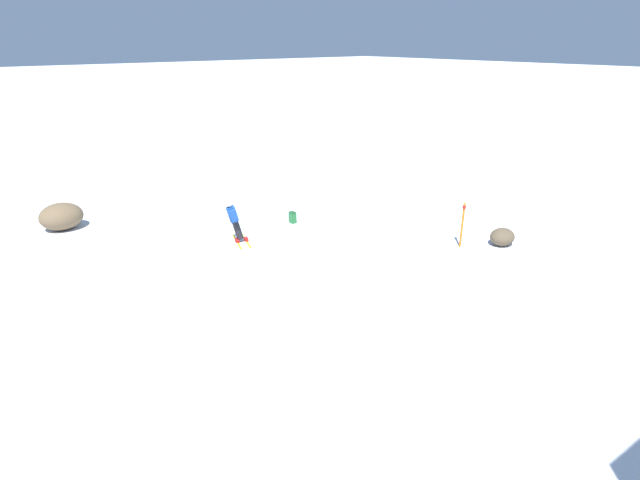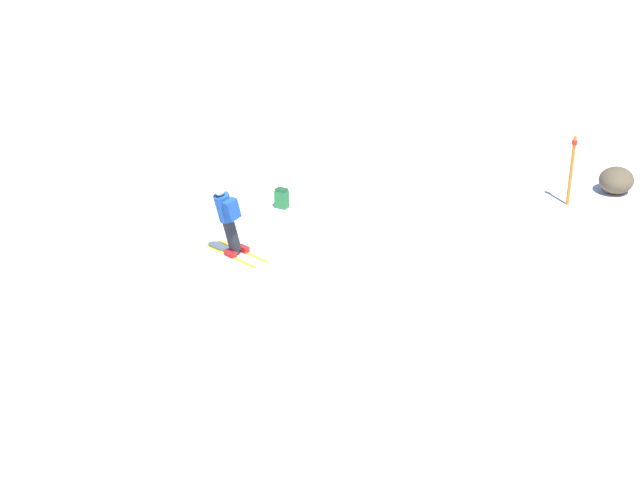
{
  "view_description": "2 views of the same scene",
  "coord_description": "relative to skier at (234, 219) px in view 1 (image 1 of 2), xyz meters",
  "views": [
    {
      "loc": [
        9.9,
        16.05,
        7.45
      ],
      "look_at": [
        0.86,
        4.89,
        1.6
      ],
      "focal_mm": 28.0,
      "sensor_mm": 36.0,
      "label": 1
    },
    {
      "loc": [
        15.74,
        9.63,
        8.09
      ],
      "look_at": [
        1.11,
        2.15,
        0.85
      ],
      "focal_mm": 50.0,
      "sensor_mm": 36.0,
      "label": 2
    }
  ],
  "objects": [
    {
      "name": "exposed_boulder_0",
      "position": [
        -7.88,
        6.68,
        -0.63
      ],
      "size": [
        1.02,
        0.87,
        0.66
      ],
      "primitive_type": "ellipsoid",
      "color": "brown",
      "rests_on": "ground"
    },
    {
      "name": "skier",
      "position": [
        0.0,
        0.0,
        0.0
      ],
      "size": [
        1.35,
        1.71,
        1.76
      ],
      "rotation": [
        0.0,
        0.0,
        -0.32
      ],
      "color": "yellow",
      "rests_on": "ground"
    },
    {
      "name": "exposed_boulder_1",
      "position": [
        4.85,
        -5.85,
        -0.41
      ],
      "size": [
        1.71,
        1.46,
        1.11
      ],
      "primitive_type": "ellipsoid",
      "color": "brown",
      "rests_on": "ground"
    },
    {
      "name": "ground_plane",
      "position": [
        -1.11,
        0.05,
        -0.96
      ],
      "size": [
        300.0,
        300.0,
        0.0
      ],
      "primitive_type": "plane",
      "color": "white"
    },
    {
      "name": "spare_backpack",
      "position": [
        -3.06,
        -0.42,
        -0.72
      ],
      "size": [
        0.24,
        0.31,
        0.5
      ],
      "rotation": [
        0.0,
        0.0,
        4.66
      ],
      "color": "#236633",
      "rests_on": "ground"
    },
    {
      "name": "trail_marker",
      "position": [
        -6.47,
        5.79,
        0.01
      ],
      "size": [
        0.13,
        0.13,
        1.76
      ],
      "color": "orange",
      "rests_on": "ground"
    }
  ]
}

